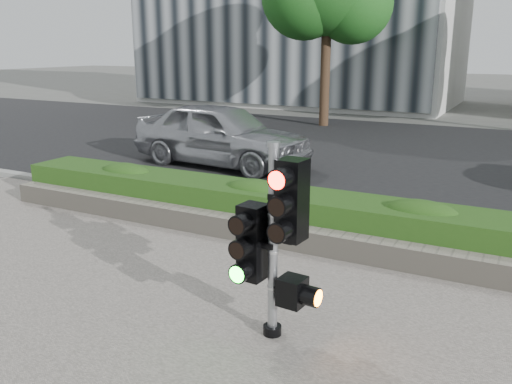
% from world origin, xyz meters
% --- Properties ---
extents(ground, '(120.00, 120.00, 0.00)m').
position_xyz_m(ground, '(0.00, 0.00, 0.00)').
color(ground, '#51514C').
rests_on(ground, ground).
extents(road, '(60.00, 13.00, 0.02)m').
position_xyz_m(road, '(0.00, 10.00, 0.01)').
color(road, black).
rests_on(road, ground).
extents(curb, '(60.00, 0.25, 0.12)m').
position_xyz_m(curb, '(0.00, 3.15, 0.06)').
color(curb, gray).
rests_on(curb, ground).
extents(stone_wall, '(12.00, 0.32, 0.34)m').
position_xyz_m(stone_wall, '(0.00, 1.90, 0.20)').
color(stone_wall, gray).
rests_on(stone_wall, sidewalk).
extents(hedge, '(12.00, 1.00, 0.68)m').
position_xyz_m(hedge, '(0.00, 2.55, 0.37)').
color(hedge, '#447223').
rests_on(hedge, sidewalk).
extents(traffic_signal, '(0.73, 0.55, 2.07)m').
position_xyz_m(traffic_signal, '(0.64, -0.51, 1.17)').
color(traffic_signal, black).
rests_on(traffic_signal, sidewalk).
extents(car_silver, '(4.90, 2.37, 1.61)m').
position_xyz_m(car_silver, '(-4.25, 6.48, 0.83)').
color(car_silver, '#A3A4AA').
rests_on(car_silver, road).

